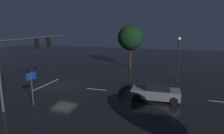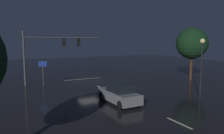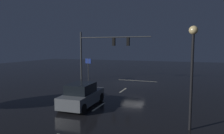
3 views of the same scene
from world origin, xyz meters
name	(u,v)px [view 2 (image 2 of 3)]	position (x,y,z in m)	size (l,w,h in m)	color
ground_plane	(89,82)	(0.00, 0.00, 0.00)	(80.00, 80.00, 0.00)	black
traffic_signal_assembly	(52,47)	(4.26, -0.94, 4.35)	(9.36, 0.47, 6.27)	#383A3D
lane_dash_far	(102,88)	(0.00, 4.00, 0.00)	(2.20, 0.16, 0.01)	beige
lane_dash_mid	(130,100)	(0.00, 10.00, 0.00)	(2.20, 0.16, 0.01)	beige
lane_dash_near	(179,123)	(0.00, 16.00, 0.00)	(2.20, 0.16, 0.01)	beige
stop_bar	(83,79)	(0.00, -2.13, 0.00)	(5.00, 0.16, 0.01)	beige
car_approaching	(119,94)	(1.19, 10.31, 0.80)	(2.05, 4.43, 1.70)	slate
street_lamp_left_kerb	(202,57)	(-6.09, 12.13, 3.71)	(0.44, 0.44, 5.34)	black
route_sign	(43,68)	(5.62, 0.49, 2.09)	(0.88, 0.29, 2.90)	#383A3D
tree_left_near	(192,43)	(-12.33, 4.95, 4.78)	(4.02, 4.02, 6.81)	#382314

